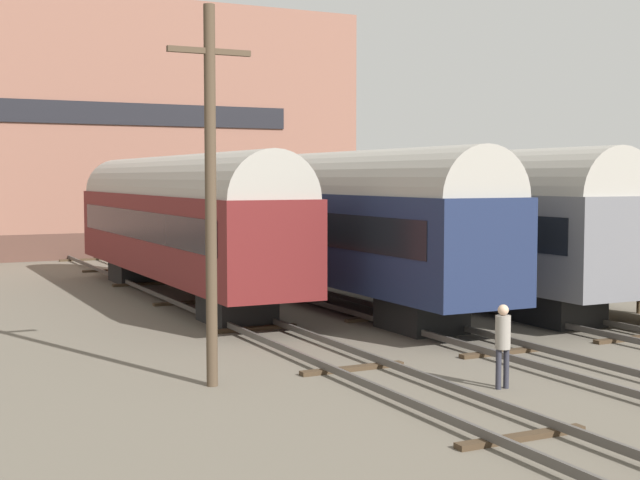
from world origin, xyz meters
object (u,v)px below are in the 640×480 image
train_car_navy (326,218)px  train_car_grey (462,217)px  bench (579,265)px  person_worker (503,338)px  utility_pole (211,190)px  train_car_maroon (177,217)px

train_car_navy → train_car_grey: bearing=-24.6°
train_car_grey → bench: size_ratio=10.96×
person_worker → utility_pole: (-5.36, 2.92, 3.08)m
train_car_maroon → bench: train_car_maroon is taller
train_car_grey → utility_pole: utility_pole is taller
train_car_grey → bench: (2.91, -2.70, -1.56)m
bench → utility_pole: size_ratio=0.18×
utility_pole → train_car_navy: bearing=52.3°
train_car_grey → train_car_maroon: train_car_grey is taller
bench → utility_pole: (-14.92, -5.29, 2.70)m
train_car_grey → bench: 4.27m
train_car_navy → person_worker: bearing=-100.3°
train_car_maroon → utility_pole: bearing=-104.2°
person_worker → utility_pole: size_ratio=0.22×
train_car_maroon → train_car_navy: train_car_navy is taller
train_car_maroon → train_car_grey: bearing=-32.0°
train_car_grey → train_car_maroon: 10.17m
train_car_grey → train_car_navy: train_car_grey is taller
person_worker → train_car_grey: bearing=58.7°
train_car_grey → utility_pole: 14.47m
train_car_navy → utility_pole: size_ratio=2.36×
train_car_grey → bench: train_car_grey is taller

